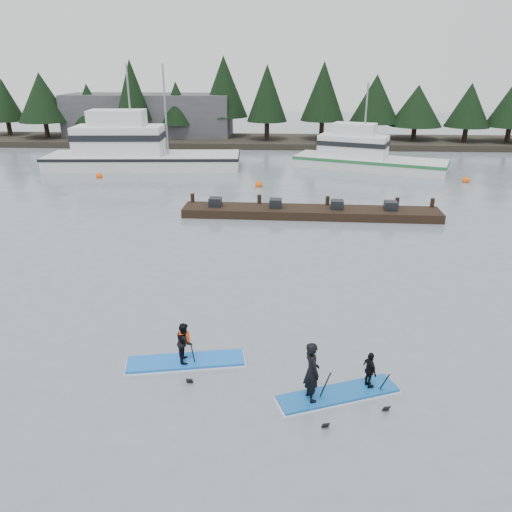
# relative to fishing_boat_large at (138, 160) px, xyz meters

# --- Properties ---
(ground) EXTENTS (160.00, 160.00, 0.00)m
(ground) POSITION_rel_fishing_boat_large_xyz_m (11.13, -28.51, -0.68)
(ground) COLOR slate
(ground) RESTS_ON ground
(far_shore) EXTENTS (70.00, 8.00, 0.60)m
(far_shore) POSITION_rel_fishing_boat_large_xyz_m (11.13, 13.49, -0.38)
(far_shore) COLOR #2D281E
(far_shore) RESTS_ON ground
(treeline) EXTENTS (60.00, 4.00, 8.00)m
(treeline) POSITION_rel_fishing_boat_large_xyz_m (11.13, 13.49, -0.68)
(treeline) COLOR black
(treeline) RESTS_ON ground
(waterfront_building) EXTENTS (18.00, 6.00, 5.00)m
(waterfront_building) POSITION_rel_fishing_boat_large_xyz_m (-2.87, 15.49, 1.82)
(waterfront_building) COLOR #4C4C51
(waterfront_building) RESTS_ON ground
(fishing_boat_large) EXTENTS (16.04, 5.41, 9.12)m
(fishing_boat_large) POSITION_rel_fishing_boat_large_xyz_m (0.00, 0.00, 0.00)
(fishing_boat_large) COLOR silver
(fishing_boat_large) RESTS_ON ground
(fishing_boat_medium) EXTENTS (12.59, 7.43, 7.55)m
(fishing_boat_medium) POSITION_rel_fishing_boat_large_xyz_m (18.87, 0.65, -0.16)
(fishing_boat_medium) COLOR silver
(fishing_boat_medium) RESTS_ON ground
(floating_dock) EXTENTS (14.69, 2.29, 0.49)m
(floating_dock) POSITION_rel_fishing_boat_large_xyz_m (13.73, -13.26, -0.43)
(floating_dock) COLOR black
(floating_dock) RESTS_ON ground
(buoy_b) EXTENTS (0.50, 0.50, 0.50)m
(buoy_b) POSITION_rel_fishing_boat_large_xyz_m (10.41, -6.12, -0.68)
(buoy_b) COLOR #FF550C
(buoy_b) RESTS_ON ground
(buoy_a) EXTENTS (0.51, 0.51, 0.51)m
(buoy_a) POSITION_rel_fishing_boat_large_xyz_m (-1.97, -3.93, -0.68)
(buoy_a) COLOR #FF550C
(buoy_a) RESTS_ON ground
(buoy_c) EXTENTS (0.54, 0.54, 0.54)m
(buoy_c) POSITION_rel_fishing_boat_large_xyz_m (25.60, -3.93, -0.68)
(buoy_c) COLOR #FF550C
(buoy_c) RESTS_ON ground
(paddleboard_solo) EXTENTS (3.52, 1.46, 1.81)m
(paddleboard_solo) POSITION_rel_fishing_boat_large_xyz_m (9.39, -28.55, -0.28)
(paddleboard_solo) COLOR blue
(paddleboard_solo) RESTS_ON ground
(paddleboard_duo) EXTENTS (3.35, 1.90, 2.32)m
(paddleboard_duo) POSITION_rel_fishing_boat_large_xyz_m (13.55, -29.92, -0.09)
(paddleboard_duo) COLOR #1158A7
(paddleboard_duo) RESTS_ON ground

